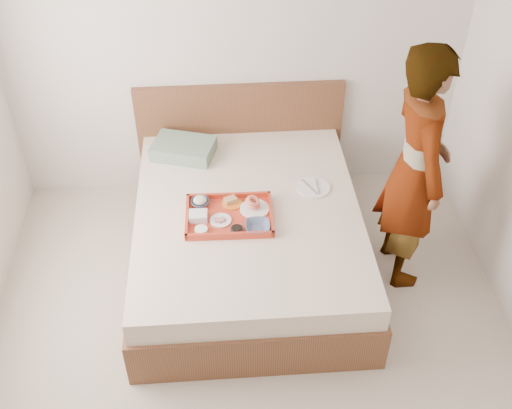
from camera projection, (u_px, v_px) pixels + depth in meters
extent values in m
cube|color=beige|center=(255.00, 377.00, 3.88)|extent=(3.50, 4.00, 0.01)
cube|color=silver|center=(235.00, 41.00, 4.56)|extent=(3.50, 0.01, 2.60)
cube|color=brown|center=(248.00, 237.00, 4.47)|extent=(1.65, 2.00, 0.53)
cube|color=brown|center=(240.00, 137.00, 5.07)|extent=(1.65, 0.06, 0.95)
cube|color=gray|center=(184.00, 149.00, 4.75)|extent=(0.52, 0.43, 0.11)
cube|color=red|center=(229.00, 215.00, 4.20)|extent=(0.60, 0.44, 0.05)
cylinder|color=white|center=(255.00, 209.00, 4.26)|extent=(0.21, 0.21, 0.01)
imported|color=#172249|center=(258.00, 227.00, 4.10)|extent=(0.17, 0.17, 0.04)
cylinder|color=black|center=(237.00, 230.00, 4.08)|extent=(0.09, 0.09, 0.03)
cylinder|color=white|center=(221.00, 220.00, 4.17)|extent=(0.15, 0.15, 0.01)
cylinder|color=orange|center=(232.00, 203.00, 4.31)|extent=(0.15, 0.15, 0.01)
imported|color=#172249|center=(200.00, 203.00, 4.29)|extent=(0.13, 0.13, 0.04)
cube|color=silver|center=(198.00, 216.00, 4.17)|extent=(0.12, 0.10, 0.05)
cylinder|color=white|center=(201.00, 230.00, 4.08)|extent=(0.09, 0.09, 0.03)
cylinder|color=white|center=(313.00, 187.00, 4.47)|extent=(0.28, 0.28, 0.01)
imported|color=white|center=(415.00, 170.00, 4.05)|extent=(0.46, 0.67, 1.78)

